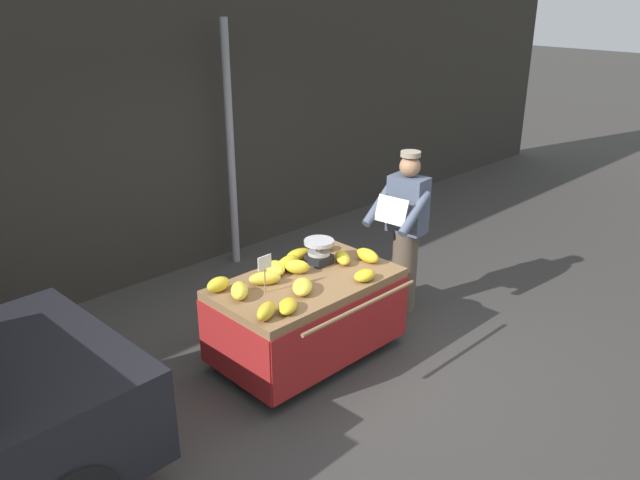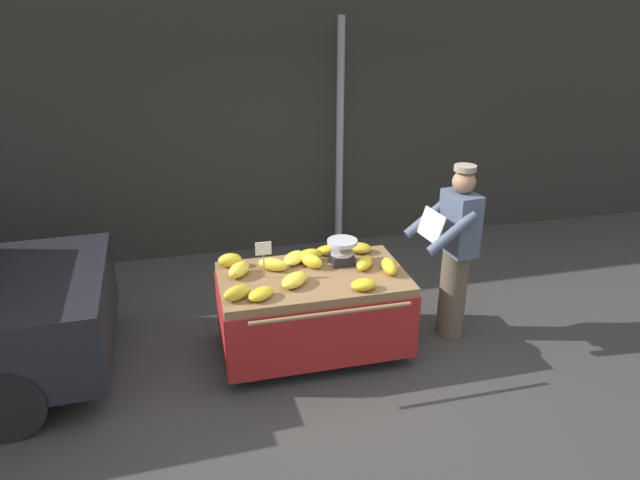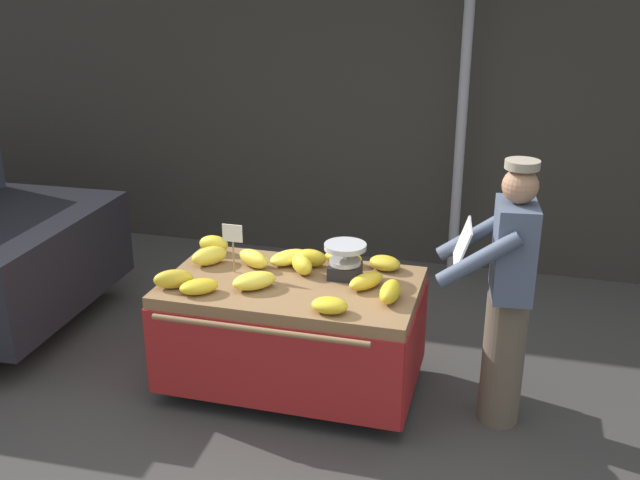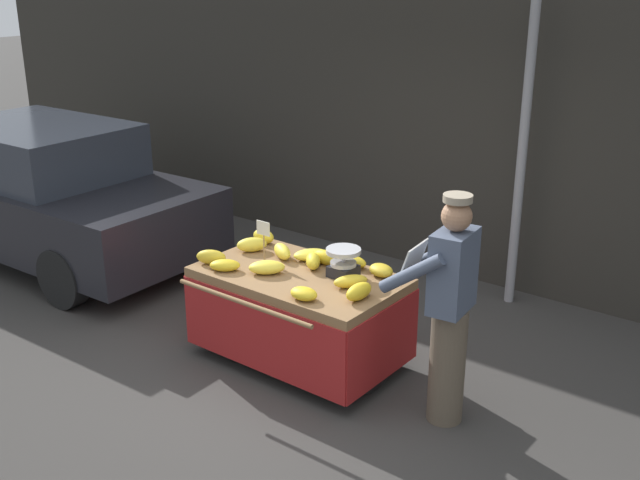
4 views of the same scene
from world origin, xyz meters
name	(u,v)px [view 4 (image 4 of 4)]	position (x,y,z in m)	size (l,w,h in m)	color
ground_plane	(293,390)	(0.00, 0.00, 0.00)	(60.00, 60.00, 0.00)	#383533
back_wall	(486,89)	(0.00, 3.02, 1.98)	(16.00, 0.24, 3.96)	#2D2B26
street_pole	(522,159)	(0.61, 2.62, 1.45)	(0.09, 0.09, 2.89)	gray
banana_cart	(299,298)	(-0.26, 0.40, 0.58)	(1.68, 1.17, 0.80)	olive
weighing_scale	(343,262)	(0.06, 0.57, 0.91)	(0.28, 0.28, 0.23)	black
price_sign	(263,232)	(-0.68, 0.45, 1.04)	(0.14, 0.01, 0.34)	#997A51
banana_bunch_0	(252,245)	(-0.89, 0.54, 0.86)	(0.14, 0.26, 0.12)	yellow
banana_bunch_1	(267,267)	(-0.46, 0.24, 0.85)	(0.17, 0.29, 0.11)	yellow
banana_bunch_2	(263,236)	(-0.95, 0.75, 0.86)	(0.13, 0.22, 0.13)	yellow
banana_bunch_3	(225,265)	(-0.77, 0.07, 0.84)	(0.15, 0.25, 0.09)	gold
banana_bunch_4	(211,257)	(-0.96, 0.11, 0.86)	(0.12, 0.25, 0.12)	gold
banana_bunch_5	(351,281)	(0.24, 0.43, 0.85)	(0.13, 0.28, 0.10)	gold
banana_bunch_6	(304,294)	(0.10, 0.03, 0.84)	(0.16, 0.22, 0.09)	gold
banana_bunch_7	(359,292)	(0.42, 0.28, 0.86)	(0.12, 0.26, 0.13)	gold
banana_bunch_8	(282,251)	(-0.58, 0.58, 0.86)	(0.12, 0.28, 0.12)	yellow
banana_bunch_9	(313,261)	(-0.23, 0.55, 0.86)	(0.12, 0.22, 0.13)	yellow
banana_bunch_10	(311,255)	(-0.36, 0.69, 0.84)	(0.17, 0.30, 0.09)	yellow
banana_bunch_11	(353,261)	(0.00, 0.78, 0.84)	(0.14, 0.27, 0.10)	gold
banana_bunch_12	(325,257)	(-0.21, 0.69, 0.86)	(0.12, 0.23, 0.12)	gold
banana_bunch_13	(381,270)	(0.30, 0.76, 0.84)	(0.17, 0.22, 0.10)	gold
vendor_person	(449,310)	(1.11, 0.38, 0.87)	(0.61, 0.56, 1.71)	brown
parked_car	(48,193)	(-4.01, 0.58, 0.75)	(3.95, 1.84, 1.51)	black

